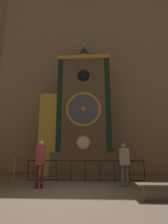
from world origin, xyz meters
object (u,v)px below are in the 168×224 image
(clock_tower, at_px, (79,115))
(stanchion_post, at_px, (14,172))
(visitor_near, at_px, (40,159))
(visitor_far, at_px, (125,160))
(visitor_bench, at_px, (160,188))

(clock_tower, relative_size, stanchion_post, 8.02)
(visitor_near, relative_size, visitor_far, 1.05)
(clock_tower, bearing_deg, visitor_near, -107.08)
(visitor_near, height_order, stanchion_post, visitor_near)
(stanchion_post, xyz_separation_m, visitor_bench, (5.66, -3.26, -0.03))
(clock_tower, distance_m, stanchion_post, 4.76)
(clock_tower, relative_size, visitor_near, 4.88)
(visitor_far, relative_size, visitor_bench, 1.26)
(stanchion_post, height_order, visitor_bench, stanchion_post)
(visitor_far, height_order, stanchion_post, visitor_far)
(clock_tower, relative_size, visitor_far, 5.11)
(clock_tower, height_order, visitor_bench, clock_tower)
(visitor_near, bearing_deg, stanchion_post, 125.22)
(clock_tower, xyz_separation_m, visitor_bench, (2.71, -5.23, -3.20))
(clock_tower, xyz_separation_m, visitor_far, (2.10, -3.26, -2.51))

